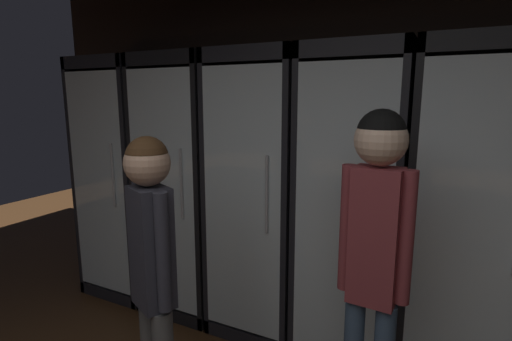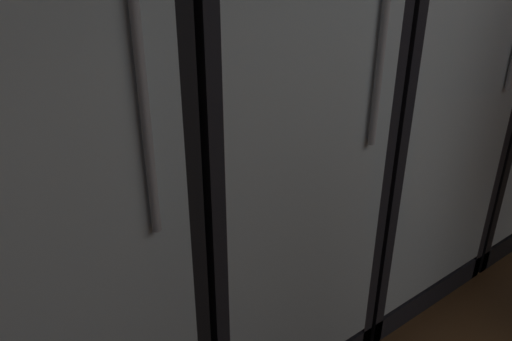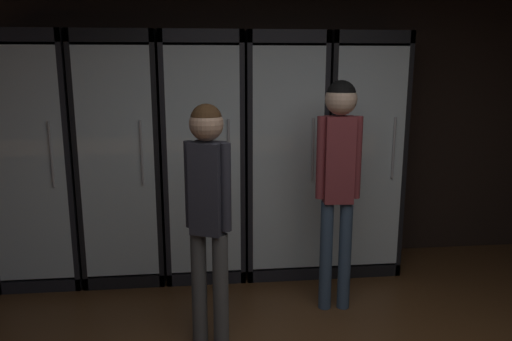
{
  "view_description": "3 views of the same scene",
  "coord_description": "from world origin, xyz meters",
  "px_view_note": "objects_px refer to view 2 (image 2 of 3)",
  "views": [
    {
      "loc": [
        0.47,
        0.22,
        1.73
      ],
      "look_at": [
        -0.78,
        2.67,
        1.21
      ],
      "focal_mm": 27.37,
      "sensor_mm": 36.0,
      "label": 1
    },
    {
      "loc": [
        -1.68,
        1.44,
        1.6
      ],
      "look_at": [
        -0.76,
        2.63,
        0.75
      ],
      "focal_mm": 40.79,
      "sensor_mm": 36.0,
      "label": 2
    },
    {
      "loc": [
        -0.75,
        -1.41,
        1.79
      ],
      "look_at": [
        -0.32,
        2.56,
        0.92
      ],
      "focal_mm": 34.5,
      "sensor_mm": 36.0,
      "label": 3
    }
  ],
  "objects_px": {
    "cooler_far_right": "(500,8)",
    "cooler_left": "(0,142)",
    "cooler_center": "(238,80)",
    "cooler_right": "(391,39)"
  },
  "relations": [
    {
      "from": "cooler_far_right",
      "to": "cooler_left",
      "type": "bearing_deg",
      "value": -179.95
    },
    {
      "from": "cooler_left",
      "to": "cooler_right",
      "type": "height_order",
      "value": "same"
    },
    {
      "from": "cooler_left",
      "to": "cooler_far_right",
      "type": "relative_size",
      "value": 1.0
    },
    {
      "from": "cooler_right",
      "to": "cooler_left",
      "type": "bearing_deg",
      "value": -179.9
    },
    {
      "from": "cooler_center",
      "to": "cooler_right",
      "type": "bearing_deg",
      "value": 0.17
    },
    {
      "from": "cooler_left",
      "to": "cooler_far_right",
      "type": "xyz_separation_m",
      "value": [
        2.0,
        0.0,
        -0.0
      ]
    },
    {
      "from": "cooler_left",
      "to": "cooler_right",
      "type": "relative_size",
      "value": 1.0
    },
    {
      "from": "cooler_left",
      "to": "cooler_center",
      "type": "xyz_separation_m",
      "value": [
        0.67,
        0.0,
        -0.0
      ]
    },
    {
      "from": "cooler_left",
      "to": "cooler_right",
      "type": "distance_m",
      "value": 1.34
    },
    {
      "from": "cooler_center",
      "to": "cooler_right",
      "type": "relative_size",
      "value": 1.0
    }
  ]
}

